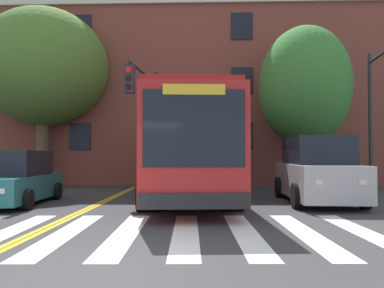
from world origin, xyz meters
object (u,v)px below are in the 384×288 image
(traffic_light_near_corner, at_px, (380,95))
(car_black_behind_bus, at_px, (176,163))
(city_bus, at_px, (187,148))
(traffic_light_overhead, at_px, (146,106))
(car_teal_near_lane, at_px, (17,180))
(car_silver_far_lane, at_px, (316,171))
(street_tree_curbside_large, at_px, (304,87))
(street_tree_curbside_small, at_px, (44,68))

(traffic_light_near_corner, bearing_deg, car_black_behind_bus, 131.74)
(city_bus, relative_size, traffic_light_overhead, 2.24)
(city_bus, xyz_separation_m, car_black_behind_bus, (-1.14, 9.89, -0.79))
(car_teal_near_lane, bearing_deg, car_silver_far_lane, 4.44)
(city_bus, xyz_separation_m, car_silver_far_lane, (4.40, -1.61, -0.82))
(traffic_light_near_corner, bearing_deg, street_tree_curbside_large, 135.97)
(traffic_light_near_corner, relative_size, street_tree_curbside_small, 0.65)
(car_silver_far_lane, relative_size, street_tree_curbside_large, 0.67)
(city_bus, height_order, car_silver_far_lane, city_bus)
(traffic_light_overhead, height_order, street_tree_curbside_large, street_tree_curbside_large)
(car_teal_near_lane, relative_size, street_tree_curbside_small, 0.48)
(traffic_light_near_corner, relative_size, street_tree_curbside_large, 0.79)
(traffic_light_near_corner, height_order, street_tree_curbside_large, street_tree_curbside_large)
(car_black_behind_bus, height_order, street_tree_curbside_large, street_tree_curbside_large)
(car_black_behind_bus, xyz_separation_m, street_tree_curbside_small, (-6.24, -5.76, 4.89))
(traffic_light_near_corner, height_order, street_tree_curbside_small, street_tree_curbside_small)
(car_black_behind_bus, bearing_deg, city_bus, -83.42)
(street_tree_curbside_large, bearing_deg, city_bus, -153.84)
(city_bus, bearing_deg, car_silver_far_lane, -20.12)
(city_bus, distance_m, street_tree_curbside_large, 6.34)
(car_silver_far_lane, distance_m, traffic_light_overhead, 7.10)
(street_tree_curbside_large, relative_size, street_tree_curbside_small, 0.82)
(street_tree_curbside_large, bearing_deg, street_tree_curbside_small, 172.65)
(city_bus, xyz_separation_m, street_tree_curbside_large, (5.12, 2.51, 2.76))
(car_silver_far_lane, bearing_deg, traffic_light_overhead, 157.88)
(car_teal_near_lane, relative_size, car_silver_far_lane, 0.88)
(car_black_behind_bus, height_order, street_tree_curbside_small, street_tree_curbside_small)
(car_black_behind_bus, xyz_separation_m, traffic_light_overhead, (-0.58, -9.01, 2.54))
(car_teal_near_lane, height_order, traffic_light_near_corner, traffic_light_near_corner)
(city_bus, height_order, street_tree_curbside_large, street_tree_curbside_large)
(traffic_light_near_corner, xyz_separation_m, traffic_light_overhead, (-9.15, 0.59, -0.28))
(car_black_behind_bus, relative_size, traffic_light_overhead, 0.96)
(city_bus, height_order, car_teal_near_lane, city_bus)
(car_silver_far_lane, bearing_deg, street_tree_curbside_large, 80.15)
(car_black_behind_bus, bearing_deg, street_tree_curbside_large, -49.67)
(city_bus, bearing_deg, car_teal_near_lane, -156.18)
(car_silver_far_lane, height_order, traffic_light_overhead, traffic_light_overhead)
(traffic_light_overhead, height_order, street_tree_curbside_small, street_tree_curbside_small)
(car_silver_far_lane, relative_size, car_black_behind_bus, 0.96)
(street_tree_curbside_large, height_order, street_tree_curbside_small, street_tree_curbside_small)
(city_bus, bearing_deg, car_black_behind_bus, 96.58)
(street_tree_curbside_large, bearing_deg, car_black_behind_bus, 130.33)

